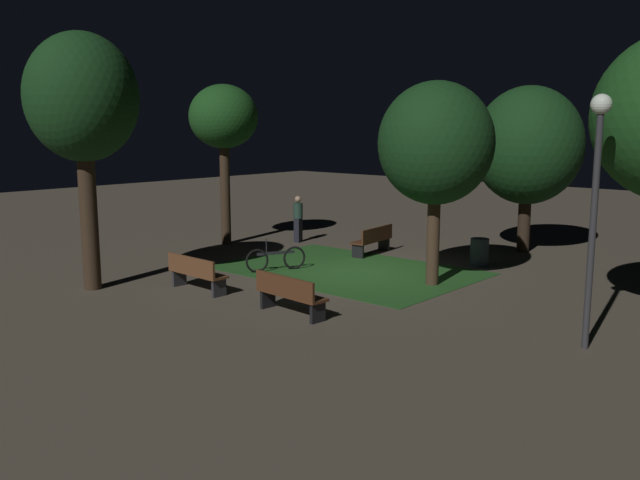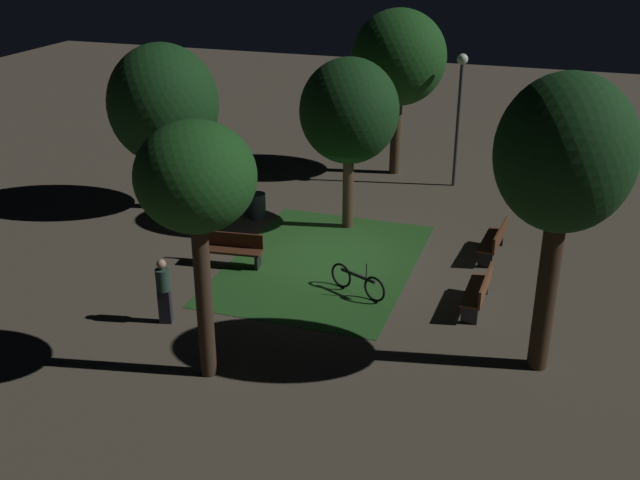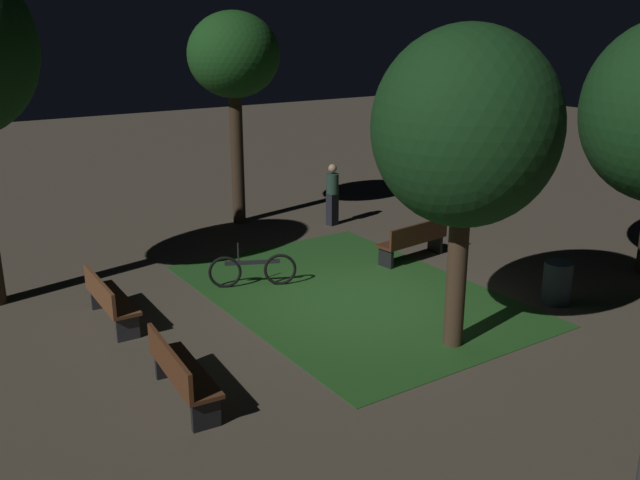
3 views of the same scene
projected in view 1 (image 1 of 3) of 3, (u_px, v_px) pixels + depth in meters
The scene contains 13 objects.
ground_plane at pixel (354, 273), 18.45m from camera, with size 60.00×60.00×0.00m, color #4C4438.
grass_lawn at pixel (347, 270), 18.82m from camera, with size 6.93×4.85×0.01m, color #23511E.
bench_back_row at pixel (196, 272), 16.32m from camera, with size 1.81×0.54×0.88m.
bench_corner at pixel (289, 293), 14.26m from camera, with size 1.83×0.62×0.88m.
bench_front_left at pixel (373, 239), 21.03m from camera, with size 0.68×1.84×0.88m.
tree_tall_center at pixel (82, 101), 15.91m from camera, with size 2.66×2.66×6.19m.
tree_back_left at pixel (528, 146), 21.05m from camera, with size 3.39×3.39×5.24m.
tree_near_wall at pixel (436, 144), 16.53m from camera, with size 2.86×2.86×5.09m.
tree_back_right at pixel (224, 119), 22.32m from camera, with size 2.29×2.29×5.36m.
lamp_post_near_wall at pixel (596, 179), 11.69m from camera, with size 0.36×0.36×4.54m.
trash_bin at pixel (479, 252), 19.32m from camera, with size 0.53×0.53×0.81m, color #2D3842.
bicycle at pixel (276, 259), 18.67m from camera, with size 0.80×1.62×0.93m.
pedestrian at pixel (298, 218), 23.23m from camera, with size 0.32×0.32×1.61m.
Camera 1 is at (11.25, -14.12, 4.00)m, focal length 37.72 mm.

